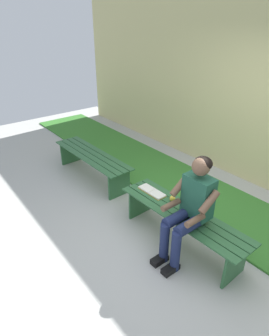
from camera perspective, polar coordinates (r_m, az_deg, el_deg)
The scene contains 8 objects.
ground_plane at distance 4.08m, azimuth -12.54°, elevation -12.24°, with size 10.00×7.00×0.04m, color #B2B2AD.
grass_strip at distance 5.04m, azimuth 8.19°, elevation -2.82°, with size 9.00×1.28×0.03m, color #387A2D.
brick_wall at distance 5.07m, azimuth 23.81°, elevation 14.53°, with size 9.50×0.24×3.18m, color #D1C684.
bench_near at distance 3.63m, azimuth 9.39°, elevation -10.09°, with size 1.80×0.50×0.46m.
bench_far at distance 5.06m, azimuth -8.48°, elevation 1.67°, with size 1.82×0.50×0.46m.
person_seated at distance 3.27m, azimuth 10.99°, elevation -7.51°, with size 0.50×0.69×1.27m.
apple at distance 3.73m, azimuth 7.57°, elevation -6.04°, with size 0.07×0.07×0.07m, color gold.
book_open at distance 3.89m, azimuth 3.49°, elevation -4.69°, with size 0.42×0.17×0.02m.
Camera 1 is at (-1.85, 2.21, 2.56)m, focal length 30.62 mm.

